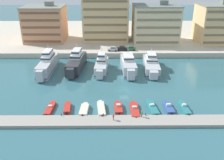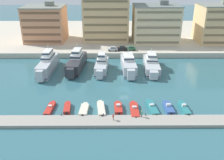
% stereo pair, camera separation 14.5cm
% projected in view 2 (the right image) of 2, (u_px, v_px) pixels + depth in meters
% --- Properties ---
extents(ground_plane, '(400.00, 400.00, 0.00)m').
position_uv_depth(ground_plane, '(124.00, 90.00, 73.65)').
color(ground_plane, '#336670').
extents(quay_promenade, '(180.00, 70.00, 2.08)m').
position_uv_depth(quay_promenade, '(118.00, 35.00, 131.82)').
color(quay_promenade, beige).
rests_on(quay_promenade, ground).
extents(pier_dock, '(120.00, 4.45, 0.74)m').
position_uv_depth(pier_dock, '(128.00, 121.00, 57.51)').
color(pier_dock, '#9E998E').
rests_on(pier_dock, ground).
extents(yacht_silver_far_left, '(4.54, 20.26, 8.96)m').
position_uv_depth(yacht_silver_far_left, '(48.00, 64.00, 86.16)').
color(yacht_silver_far_left, silver).
rests_on(yacht_silver_far_left, ground).
extents(yacht_charcoal_left, '(5.83, 19.89, 8.67)m').
position_uv_depth(yacht_charcoal_left, '(77.00, 62.00, 88.15)').
color(yacht_charcoal_left, '#333338').
rests_on(yacht_charcoal_left, ground).
extents(yacht_silver_mid_left, '(4.76, 15.68, 8.06)m').
position_uv_depth(yacht_silver_mid_left, '(102.00, 65.00, 86.33)').
color(yacht_silver_mid_left, silver).
rests_on(yacht_silver_mid_left, ground).
extents(yacht_silver_center_left, '(5.01, 18.12, 7.19)m').
position_uv_depth(yacht_silver_center_left, '(128.00, 65.00, 86.67)').
color(yacht_silver_center_left, silver).
rests_on(yacht_silver_center_left, ground).
extents(yacht_silver_center, '(5.82, 19.29, 7.45)m').
position_uv_depth(yacht_silver_center, '(151.00, 64.00, 87.79)').
color(yacht_silver_center, silver).
rests_on(yacht_silver_center, ground).
extents(motorboat_red_far_left, '(1.95, 7.15, 1.16)m').
position_uv_depth(motorboat_red_far_left, '(50.00, 108.00, 62.86)').
color(motorboat_red_far_left, red).
rests_on(motorboat_red_far_left, ground).
extents(motorboat_red_left, '(2.00, 5.94, 1.02)m').
position_uv_depth(motorboat_red_left, '(67.00, 108.00, 62.86)').
color(motorboat_red_left, red).
rests_on(motorboat_red_left, ground).
extents(motorboat_cream_mid_left, '(2.16, 6.36, 1.06)m').
position_uv_depth(motorboat_cream_mid_left, '(84.00, 110.00, 61.90)').
color(motorboat_cream_mid_left, beige).
rests_on(motorboat_cream_mid_left, ground).
extents(motorboat_cream_center_left, '(2.42, 7.69, 1.08)m').
position_uv_depth(motorboat_cream_center_left, '(101.00, 109.00, 62.33)').
color(motorboat_cream_center_left, beige).
rests_on(motorboat_cream_center_left, ground).
extents(motorboat_red_center, '(2.04, 6.22, 1.57)m').
position_uv_depth(motorboat_red_center, '(118.00, 108.00, 62.78)').
color(motorboat_red_center, red).
rests_on(motorboat_red_center, ground).
extents(motorboat_red_center_right, '(2.01, 8.18, 1.35)m').
position_uv_depth(motorboat_red_center_right, '(134.00, 110.00, 62.04)').
color(motorboat_red_center_right, red).
rests_on(motorboat_red_center_right, ground).
extents(motorboat_teal_mid_right, '(2.71, 7.97, 1.36)m').
position_uv_depth(motorboat_teal_mid_right, '(152.00, 108.00, 63.04)').
color(motorboat_teal_mid_right, teal).
rests_on(motorboat_teal_mid_right, ground).
extents(motorboat_blue_right, '(2.11, 6.57, 1.51)m').
position_uv_depth(motorboat_blue_right, '(168.00, 108.00, 62.99)').
color(motorboat_blue_right, '#33569E').
rests_on(motorboat_blue_right, ground).
extents(motorboat_teal_far_right, '(1.92, 7.29, 1.60)m').
position_uv_depth(motorboat_teal_far_right, '(184.00, 108.00, 62.64)').
color(motorboat_teal_far_right, teal).
rests_on(motorboat_teal_far_right, ground).
extents(car_silver_far_left, '(4.11, 1.94, 1.80)m').
position_uv_depth(car_silver_far_left, '(113.00, 49.00, 101.84)').
color(car_silver_far_left, '#B7BCC1').
rests_on(car_silver_far_left, quay_promenade).
extents(car_black_left, '(4.11, 1.94, 1.80)m').
position_uv_depth(car_black_left, '(122.00, 48.00, 102.41)').
color(car_black_left, black).
rests_on(car_black_left, quay_promenade).
extents(car_green_mid_left, '(4.23, 2.19, 1.80)m').
position_uv_depth(car_green_mid_left, '(131.00, 48.00, 102.60)').
color(car_green_mid_left, '#2D6642').
rests_on(car_green_mid_left, quay_promenade).
extents(apartment_block_far_left, '(18.15, 17.14, 17.69)m').
position_uv_depth(apartment_block_far_left, '(46.00, 23.00, 115.13)').
color(apartment_block_far_left, tan).
rests_on(apartment_block_far_left, quay_promenade).
extents(apartment_block_left, '(20.95, 15.11, 25.66)m').
position_uv_depth(apartment_block_left, '(106.00, 14.00, 114.80)').
color(apartment_block_left, '#E0BC84').
rests_on(apartment_block_left, quay_promenade).
extents(apartment_block_mid_left, '(20.39, 15.90, 18.42)m').
position_uv_depth(apartment_block_mid_left, '(156.00, 24.00, 112.64)').
color(apartment_block_mid_left, beige).
rests_on(apartment_block_mid_left, quay_promenade).
extents(apartment_block_center_left, '(17.13, 16.16, 18.67)m').
position_uv_depth(apartment_block_center_left, '(217.00, 23.00, 112.39)').
color(apartment_block_center_left, '#E0BC84').
rests_on(apartment_block_center_left, quay_promenade).
extents(pedestrian_near_edge, '(0.33, 0.66, 1.74)m').
position_uv_depth(pedestrian_near_edge, '(142.00, 113.00, 58.16)').
color(pedestrian_near_edge, '#282D3D').
rests_on(pedestrian_near_edge, pier_dock).
extents(pedestrian_mid_deck, '(0.38, 0.57, 1.59)m').
position_uv_depth(pedestrian_mid_deck, '(113.00, 116.00, 57.00)').
color(pedestrian_mid_deck, '#7A6B56').
rests_on(pedestrian_mid_deck, pier_dock).
extents(bollard_west, '(0.20, 0.20, 0.61)m').
position_uv_depth(bollard_west, '(61.00, 114.00, 58.96)').
color(bollard_west, '#2D2D33').
rests_on(bollard_west, pier_dock).
extents(bollard_west_mid, '(0.20, 0.20, 0.61)m').
position_uv_depth(bollard_west_mid, '(103.00, 114.00, 59.01)').
color(bollard_west_mid, '#2D2D33').
rests_on(bollard_west_mid, pier_dock).
extents(bollard_east_mid, '(0.20, 0.20, 0.61)m').
position_uv_depth(bollard_east_mid, '(145.00, 114.00, 59.06)').
color(bollard_east_mid, '#2D2D33').
rests_on(bollard_east_mid, pier_dock).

